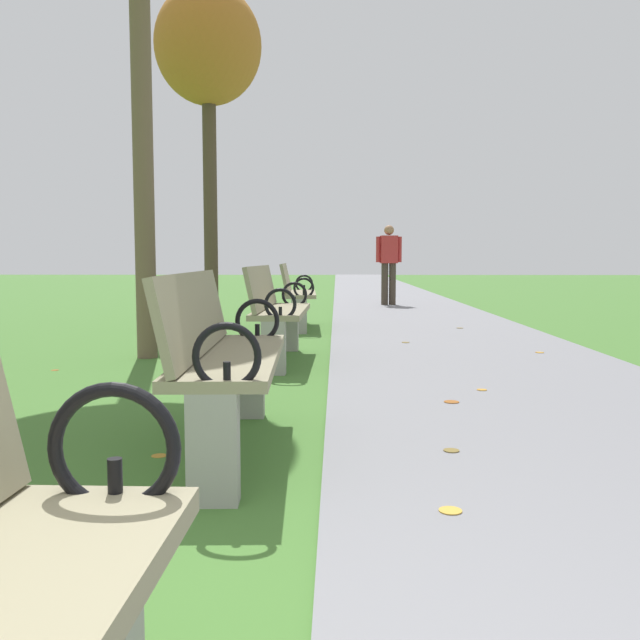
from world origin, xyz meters
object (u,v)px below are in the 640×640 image
object	(u,v)px
park_bench_2	(223,356)
tree_3	(208,51)
park_bench_4	(296,293)
park_bench_3	(276,310)
pedestrian_walking	(389,260)

from	to	relation	value
park_bench_2	tree_3	xyz separation A→B (m)	(-1.22, 6.37, 3.35)
park_bench_4	tree_3	size ratio (longest dim) A/B	0.34
park_bench_2	park_bench_3	distance (m)	3.02
park_bench_4	park_bench_2	bearing A→B (deg)	-90.00
pedestrian_walking	tree_3	bearing A→B (deg)	-123.60
park_bench_4	pedestrian_walking	xyz separation A→B (m)	(1.63, 4.54, 0.44)
park_bench_2	park_bench_4	xyz separation A→B (m)	(0.00, 6.13, 0.00)
park_bench_3	pedestrian_walking	size ratio (longest dim) A/B	0.99
tree_3	park_bench_4	bearing A→B (deg)	-11.21
park_bench_2	tree_3	world-z (taller)	tree_3
tree_3	pedestrian_walking	xyz separation A→B (m)	(2.85, 4.29, -2.91)
park_bench_3	park_bench_2	bearing A→B (deg)	-90.00
park_bench_2	park_bench_3	world-z (taller)	same
park_bench_3	pedestrian_walking	world-z (taller)	pedestrian_walking
park_bench_2	pedestrian_walking	xyz separation A→B (m)	(1.63, 10.66, 0.44)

